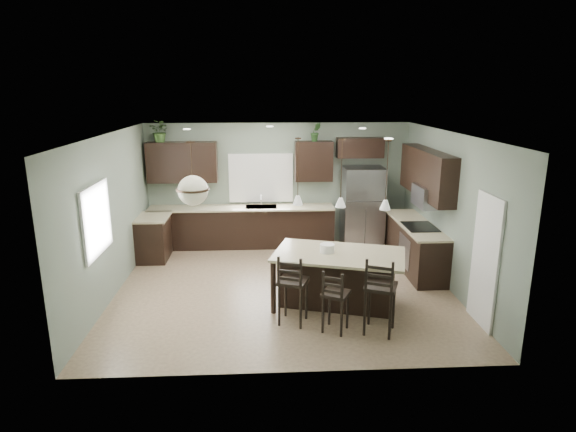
{
  "coord_description": "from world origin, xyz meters",
  "views": [
    {
      "loc": [
        -0.37,
        -8.21,
        3.53
      ],
      "look_at": [
        0.1,
        0.4,
        1.25
      ],
      "focal_mm": 30.0,
      "sensor_mm": 36.0,
      "label": 1
    }
  ],
  "objects_px": {
    "refrigerator": "(362,208)",
    "kitchen_island": "(338,279)",
    "plant_back_left": "(160,131)",
    "bar_stool_center": "(336,300)",
    "serving_dish": "(327,248)",
    "bar_stool_left": "(293,289)",
    "bar_stool_right": "(380,295)"
  },
  "relations": [
    {
      "from": "refrigerator",
      "to": "kitchen_island",
      "type": "height_order",
      "value": "refrigerator"
    },
    {
      "from": "plant_back_left",
      "to": "refrigerator",
      "type": "bearing_deg",
      "value": -3.44
    },
    {
      "from": "refrigerator",
      "to": "bar_stool_center",
      "type": "bearing_deg",
      "value": -106.84
    },
    {
      "from": "serving_dish",
      "to": "plant_back_left",
      "type": "distance_m",
      "value": 4.92
    },
    {
      "from": "bar_stool_left",
      "to": "bar_stool_center",
      "type": "bearing_deg",
      "value": -6.48
    },
    {
      "from": "kitchen_island",
      "to": "serving_dish",
      "type": "bearing_deg",
      "value": 180.0
    },
    {
      "from": "refrigerator",
      "to": "bar_stool_center",
      "type": "height_order",
      "value": "refrigerator"
    },
    {
      "from": "kitchen_island",
      "to": "bar_stool_right",
      "type": "distance_m",
      "value": 1.07
    },
    {
      "from": "refrigerator",
      "to": "plant_back_left",
      "type": "bearing_deg",
      "value": 176.56
    },
    {
      "from": "bar_stool_center",
      "to": "bar_stool_right",
      "type": "bearing_deg",
      "value": 20.89
    },
    {
      "from": "refrigerator",
      "to": "kitchen_island",
      "type": "xyz_separation_m",
      "value": [
        -1.02,
        -3.08,
        -0.46
      ]
    },
    {
      "from": "bar_stool_right",
      "to": "plant_back_left",
      "type": "distance_m",
      "value": 6.17
    },
    {
      "from": "refrigerator",
      "to": "kitchen_island",
      "type": "relative_size",
      "value": 0.88
    },
    {
      "from": "serving_dish",
      "to": "plant_back_left",
      "type": "xyz_separation_m",
      "value": [
        -3.27,
        3.3,
        1.64
      ]
    },
    {
      "from": "serving_dish",
      "to": "plant_back_left",
      "type": "height_order",
      "value": "plant_back_left"
    },
    {
      "from": "kitchen_island",
      "to": "bar_stool_left",
      "type": "xyz_separation_m",
      "value": [
        -0.8,
        -0.58,
        0.11
      ]
    },
    {
      "from": "bar_stool_right",
      "to": "bar_stool_left",
      "type": "bearing_deg",
      "value": -173.6
    },
    {
      "from": "serving_dish",
      "to": "bar_stool_left",
      "type": "xyz_separation_m",
      "value": [
        -0.6,
        -0.64,
        -0.43
      ]
    },
    {
      "from": "bar_stool_center",
      "to": "bar_stool_right",
      "type": "height_order",
      "value": "bar_stool_right"
    },
    {
      "from": "kitchen_island",
      "to": "bar_stool_right",
      "type": "xyz_separation_m",
      "value": [
        0.47,
        -0.96,
        0.14
      ]
    },
    {
      "from": "bar_stool_right",
      "to": "plant_back_left",
      "type": "relative_size",
      "value": 2.52
    },
    {
      "from": "plant_back_left",
      "to": "bar_stool_left",
      "type": "bearing_deg",
      "value": -55.94
    },
    {
      "from": "serving_dish",
      "to": "kitchen_island",
      "type": "bearing_deg",
      "value": -16.39
    },
    {
      "from": "kitchen_island",
      "to": "bar_stool_center",
      "type": "bearing_deg",
      "value": -85.17
    },
    {
      "from": "serving_dish",
      "to": "bar_stool_center",
      "type": "xyz_separation_m",
      "value": [
        0.01,
        -0.94,
        -0.5
      ]
    },
    {
      "from": "bar_stool_left",
      "to": "bar_stool_center",
      "type": "distance_m",
      "value": 0.69
    },
    {
      "from": "bar_stool_right",
      "to": "plant_back_left",
      "type": "height_order",
      "value": "plant_back_left"
    },
    {
      "from": "bar_stool_center",
      "to": "refrigerator",
      "type": "bearing_deg",
      "value": 100.45
    },
    {
      "from": "refrigerator",
      "to": "bar_stool_right",
      "type": "xyz_separation_m",
      "value": [
        -0.55,
        -4.04,
        -0.32
      ]
    },
    {
      "from": "bar_stool_right",
      "to": "plant_back_left",
      "type": "bearing_deg",
      "value": 155.14
    },
    {
      "from": "bar_stool_left",
      "to": "plant_back_left",
      "type": "bearing_deg",
      "value": 143.54
    },
    {
      "from": "serving_dish",
      "to": "plant_back_left",
      "type": "relative_size",
      "value": 0.5
    }
  ]
}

